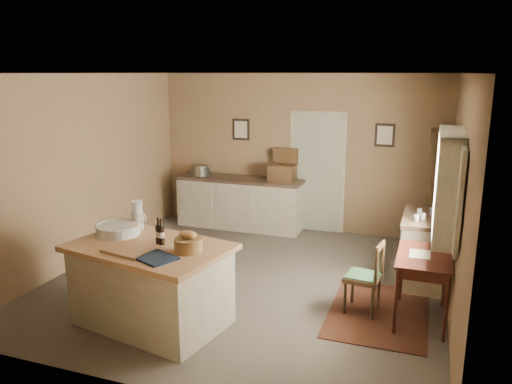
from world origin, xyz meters
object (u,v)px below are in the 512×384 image
Objects in this scene: right_cabinet at (425,248)px; sideboard at (241,201)px; writing_desk at (424,263)px; desk_chair at (363,278)px; shelving_unit at (440,193)px; work_island at (151,282)px.

sideboard is at bearing 155.68° from right_cabinet.
desk_chair reaches higher than writing_desk.
sideboard is 2.06× the size of right_cabinet.
desk_chair is at bearing -108.49° from shelving_unit.
right_cabinet is (0.65, 1.16, 0.04)m from desk_chair.
desk_chair is at bearing 36.78° from work_island.
work_island is 3.00m from writing_desk.
shelving_unit is (0.15, 2.35, 0.27)m from writing_desk.
sideboard is 3.34m from shelving_unit.
right_cabinet is at bearing -96.98° from shelving_unit.
shelving_unit is (0.80, 2.38, 0.52)m from desk_chair.
sideboard is at bearing 141.01° from writing_desk.
work_island is 3.56m from right_cabinet.
work_island is at bearing -141.81° from right_cabinet.
desk_chair is at bearing -119.22° from right_cabinet.
sideboard is 2.69× the size of desk_chair.
writing_desk is at bearing 31.84° from work_island.
shelving_unit reaches higher than writing_desk.
work_island is 0.98× the size of shelving_unit.
work_island reaches higher than writing_desk.
writing_desk is at bearing -89.99° from right_cabinet.
shelving_unit is at bearing -3.46° from sideboard.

